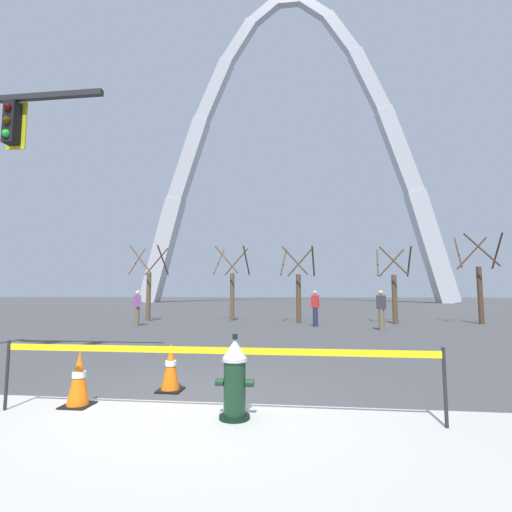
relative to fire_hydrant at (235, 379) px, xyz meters
The scene contains 14 objects.
ground_plane 1.05m from the fire_hydrant, 131.41° to the left, with size 240.00×240.00×0.00m, color #474749.
fire_hydrant is the anchor object (origin of this frame).
caution_tape_barrier 0.32m from the fire_hydrant, behind, with size 5.35×0.05×0.88m.
traffic_cone_by_hydrant 2.14m from the fire_hydrant, behind, with size 0.36×0.36×0.73m.
traffic_cone_mid_sidewalk 1.64m from the fire_hydrant, 136.69° to the left, with size 0.36×0.36×0.73m.
monument_arch 56.30m from the fire_hydrant, 90.68° to the left, with size 47.43×2.59×49.84m.
tree_far_left 16.45m from the fire_hydrant, 116.48° to the left, with size 1.84×1.85×3.98m.
tree_left_mid 15.76m from the fire_hydrant, 100.69° to the left, with size 1.84×1.85×3.99m.
tree_center_left 14.21m from the fire_hydrant, 87.32° to the left, with size 1.74×1.75×3.76m.
tree_center_right 15.26m from the fire_hydrant, 69.71° to the left, with size 1.71×1.72×3.69m.
tree_right_mid 17.44m from the fire_hydrant, 57.49° to the left, with size 1.98×1.99×4.30m.
pedestrian_walking_left 12.43m from the fire_hydrant, 83.48° to the left, with size 0.36×0.24×1.59m.
pedestrian_standing_center 11.65m from the fire_hydrant, 70.14° to the left, with size 0.39×0.31×1.59m.
pedestrian_walking_right 13.54m from the fire_hydrant, 119.25° to the left, with size 0.38×0.38×1.59m.
Camera 1 is at (1.42, -5.19, 1.48)m, focal length 26.14 mm.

